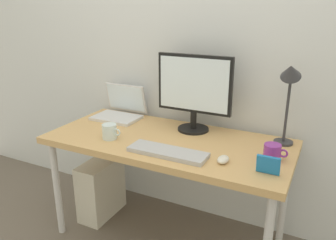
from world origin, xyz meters
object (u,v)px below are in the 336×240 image
(glass_cup, at_px, (110,132))
(keyboard, at_px, (168,152))
(desk_lamp, at_px, (289,85))
(desk, at_px, (168,148))
(coffee_mug, at_px, (272,152))
(computer_tower, at_px, (101,188))
(monitor, at_px, (194,89))
(laptop, at_px, (120,109))
(photo_frame, at_px, (268,165))
(mouse, at_px, (223,159))

(glass_cup, bearing_deg, keyboard, -6.11)
(desk_lamp, bearing_deg, keyboard, -142.84)
(desk, xyz_separation_m, coffee_mug, (0.62, -0.02, 0.10))
(keyboard, bearing_deg, desk_lamp, 37.16)
(desk_lamp, relative_size, computer_tower, 1.18)
(glass_cup, bearing_deg, coffee_mug, 8.36)
(desk, xyz_separation_m, computer_tower, (-0.55, 0.02, -0.44))
(coffee_mug, bearing_deg, monitor, 157.33)
(desk, relative_size, desk_lamp, 2.96)
(laptop, height_order, coffee_mug, laptop)
(keyboard, bearing_deg, computer_tower, 161.50)
(desk_lamp, xyz_separation_m, photo_frame, (-0.01, -0.39, -0.31))
(desk, distance_m, coffee_mug, 0.62)
(coffee_mug, distance_m, photo_frame, 0.17)
(desk, distance_m, glass_cup, 0.37)
(coffee_mug, height_order, photo_frame, photo_frame)
(coffee_mug, bearing_deg, computer_tower, 178.17)
(monitor, xyz_separation_m, mouse, (0.32, -0.37, -0.26))
(keyboard, relative_size, mouse, 4.89)
(photo_frame, bearing_deg, desk, 163.39)
(monitor, relative_size, computer_tower, 1.15)
(desk, relative_size, laptop, 4.59)
(laptop, height_order, mouse, laptop)
(desk_lamp, xyz_separation_m, keyboard, (-0.54, -0.41, -0.34))
(monitor, relative_size, photo_frame, 4.40)
(desk, distance_m, computer_tower, 0.71)
(monitor, relative_size, mouse, 5.38)
(keyboard, height_order, coffee_mug, coffee_mug)
(desk, distance_m, photo_frame, 0.66)
(keyboard, height_order, computer_tower, keyboard)
(laptop, xyz_separation_m, mouse, (0.89, -0.39, -0.04))
(glass_cup, bearing_deg, desk, 26.19)
(monitor, height_order, mouse, monitor)
(desk, relative_size, monitor, 3.03)
(desk, height_order, monitor, monitor)
(desk, relative_size, mouse, 16.31)
(desk, bearing_deg, keyboard, -63.83)
(monitor, xyz_separation_m, keyboard, (0.02, -0.41, -0.26))
(keyboard, height_order, glass_cup, glass_cup)
(mouse, distance_m, glass_cup, 0.71)
(desk, distance_m, monitor, 0.40)
(glass_cup, bearing_deg, desk_lamp, 20.91)
(photo_frame, bearing_deg, keyboard, -178.69)
(glass_cup, relative_size, photo_frame, 1.12)
(mouse, relative_size, glass_cup, 0.73)
(mouse, bearing_deg, glass_cup, 179.33)
(desk, xyz_separation_m, desk_lamp, (0.63, 0.21, 0.42))
(computer_tower, bearing_deg, glass_cup, -36.00)
(coffee_mug, bearing_deg, photo_frame, -86.50)
(mouse, xyz_separation_m, coffee_mug, (0.22, 0.14, 0.03))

